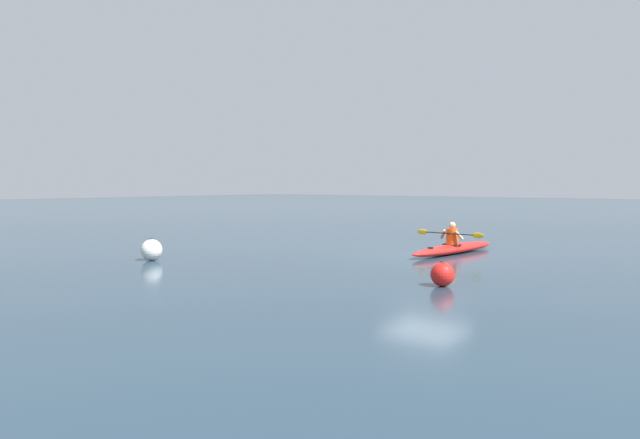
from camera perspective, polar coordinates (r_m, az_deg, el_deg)
name	(u,v)px	position (r m, az deg, el deg)	size (l,w,h in m)	color
ground_plane	(426,255)	(18.05, 10.73, -3.53)	(160.00, 160.00, 0.00)	#233847
kayak	(454,248)	(18.55, 13.52, -2.89)	(1.15, 4.70, 0.31)	red
kayaker	(452,235)	(18.38, 13.30, -1.54)	(2.39, 0.53, 0.71)	#E04C14
mooring_buoy_channel_marker	(152,250)	(17.09, -16.80, -2.98)	(0.62, 0.62, 0.66)	silver
mooring_buoy_white_far	(442,274)	(12.53, 12.38, -5.48)	(0.52, 0.52, 0.56)	red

